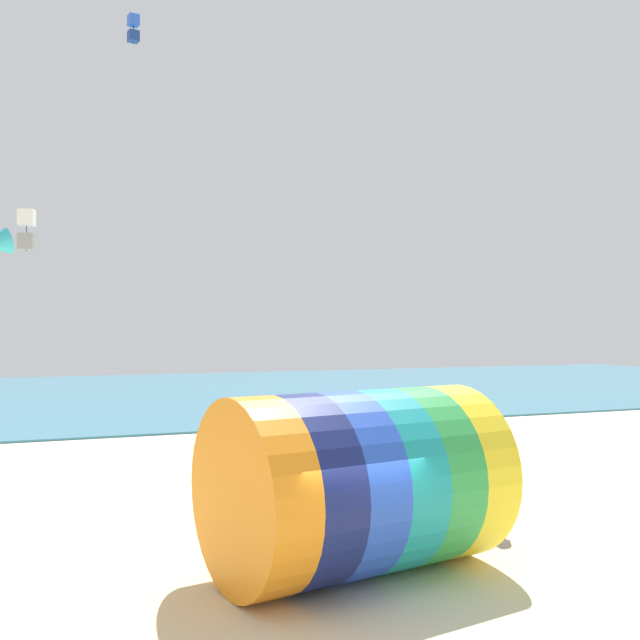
% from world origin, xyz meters
% --- Properties ---
extents(ground_plane, '(120.00, 120.00, 0.00)m').
position_xyz_m(ground_plane, '(0.00, 0.00, 0.00)').
color(ground_plane, beige).
extents(sea, '(120.00, 40.00, 0.10)m').
position_xyz_m(sea, '(0.00, 40.38, 0.05)').
color(sea, teal).
rests_on(sea, ground).
extents(giant_inflatable_tube, '(6.04, 4.55, 3.59)m').
position_xyz_m(giant_inflatable_tube, '(0.60, 1.06, 1.80)').
color(giant_inflatable_tube, orange).
rests_on(giant_inflatable_tube, ground).
extents(kite_handler, '(0.41, 0.41, 1.69)m').
position_xyz_m(kite_handler, '(4.82, 2.39, 0.86)').
color(kite_handler, '#726651').
rests_on(kite_handler, ground).
extents(kite_white_box, '(0.62, 0.62, 1.52)m').
position_xyz_m(kite_white_box, '(-5.89, 15.38, 8.29)').
color(kite_white_box, white).
extents(kite_blue_box, '(0.36, 0.36, 0.86)m').
position_xyz_m(kite_blue_box, '(-2.77, 10.12, 13.84)').
color(kite_blue_box, blue).
extents(bystander_near_water, '(0.42, 0.35, 1.70)m').
position_xyz_m(bystander_near_water, '(7.90, 7.03, 0.87)').
color(bystander_near_water, black).
rests_on(bystander_near_water, ground).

